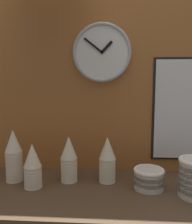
{
  "coord_description": "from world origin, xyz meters",
  "views": [
    {
      "loc": [
        0.1,
        -1.08,
        0.51
      ],
      "look_at": [
        0.03,
        0.04,
        0.37
      ],
      "focal_mm": 38.0,
      "sensor_mm": 36.0,
      "label": 1
    }
  ],
  "objects_px": {
    "bowl_stack_right": "(149,178)",
    "menu_board": "(191,110)",
    "cup_stack_center_right": "(107,159)",
    "wall_clock": "(102,53)",
    "cup_stack_center_left": "(33,166)",
    "cup_stack_center": "(69,159)",
    "cup_stack_left": "(14,155)"
  },
  "relations": [
    {
      "from": "cup_stack_left",
      "to": "bowl_stack_right",
      "type": "relative_size",
      "value": 1.82
    },
    {
      "from": "wall_clock",
      "to": "cup_stack_center",
      "type": "bearing_deg",
      "value": -136.8
    },
    {
      "from": "wall_clock",
      "to": "cup_stack_center_left",
      "type": "bearing_deg",
      "value": -143.88
    },
    {
      "from": "bowl_stack_right",
      "to": "menu_board",
      "type": "height_order",
      "value": "menu_board"
    },
    {
      "from": "cup_stack_left",
      "to": "wall_clock",
      "type": "xyz_separation_m",
      "value": [
        0.44,
        0.16,
        0.53
      ]
    },
    {
      "from": "cup_stack_left",
      "to": "wall_clock",
      "type": "bearing_deg",
      "value": 20.31
    },
    {
      "from": "cup_stack_center_right",
      "to": "cup_stack_center_left",
      "type": "relative_size",
      "value": 1.08
    },
    {
      "from": "cup_stack_left",
      "to": "cup_stack_center_right",
      "type": "bearing_deg",
      "value": 2.32
    },
    {
      "from": "cup_stack_center_right",
      "to": "wall_clock",
      "type": "height_order",
      "value": "wall_clock"
    },
    {
      "from": "cup_stack_center_left",
      "to": "wall_clock",
      "type": "xyz_separation_m",
      "value": [
        0.32,
        0.24,
        0.56
      ]
    },
    {
      "from": "bowl_stack_right",
      "to": "menu_board",
      "type": "bearing_deg",
      "value": 41.37
    },
    {
      "from": "cup_stack_center_left",
      "to": "wall_clock",
      "type": "distance_m",
      "value": 0.69
    },
    {
      "from": "cup_stack_center_right",
      "to": "cup_stack_center",
      "type": "relative_size",
      "value": 1.0
    },
    {
      "from": "cup_stack_center_right",
      "to": "cup_stack_center",
      "type": "distance_m",
      "value": 0.2
    },
    {
      "from": "cup_stack_center_left",
      "to": "cup_stack_left",
      "type": "distance_m",
      "value": 0.14
    },
    {
      "from": "cup_stack_center_left",
      "to": "wall_clock",
      "type": "bearing_deg",
      "value": 36.12
    },
    {
      "from": "cup_stack_center",
      "to": "cup_stack_center_left",
      "type": "bearing_deg",
      "value": -152.48
    },
    {
      "from": "bowl_stack_right",
      "to": "cup_stack_center_left",
      "type": "bearing_deg",
      "value": -177.78
    },
    {
      "from": "cup_stack_center_right",
      "to": "wall_clock",
      "type": "xyz_separation_m",
      "value": [
        -0.04,
        0.15,
        0.55
      ]
    },
    {
      "from": "cup_stack_center_right",
      "to": "cup_stack_left",
      "type": "relative_size",
      "value": 0.87
    },
    {
      "from": "cup_stack_left",
      "to": "cup_stack_center_left",
      "type": "bearing_deg",
      "value": -30.29
    },
    {
      "from": "cup_stack_center",
      "to": "cup_stack_center_left",
      "type": "height_order",
      "value": "cup_stack_center"
    },
    {
      "from": "cup_stack_center_right",
      "to": "cup_stack_center_left",
      "type": "height_order",
      "value": "cup_stack_center_right"
    },
    {
      "from": "cup_stack_center_right",
      "to": "wall_clock",
      "type": "relative_size",
      "value": 0.73
    },
    {
      "from": "cup_stack_center",
      "to": "wall_clock",
      "type": "xyz_separation_m",
      "value": [
        0.16,
        0.15,
        0.55
      ]
    },
    {
      "from": "cup_stack_center",
      "to": "cup_stack_left",
      "type": "distance_m",
      "value": 0.28
    },
    {
      "from": "cup_stack_center_left",
      "to": "menu_board",
      "type": "relative_size",
      "value": 0.38
    },
    {
      "from": "cup_stack_left",
      "to": "menu_board",
      "type": "bearing_deg",
      "value": 10.53
    },
    {
      "from": "cup_stack_center_right",
      "to": "cup_stack_center",
      "type": "xyz_separation_m",
      "value": [
        -0.2,
        -0.01,
        0.0
      ]
    },
    {
      "from": "wall_clock",
      "to": "menu_board",
      "type": "xyz_separation_m",
      "value": [
        0.49,
        0.01,
        -0.31
      ]
    },
    {
      "from": "cup_stack_center",
      "to": "wall_clock",
      "type": "height_order",
      "value": "wall_clock"
    },
    {
      "from": "bowl_stack_right",
      "to": "wall_clock",
      "type": "relative_size",
      "value": 0.46
    }
  ]
}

